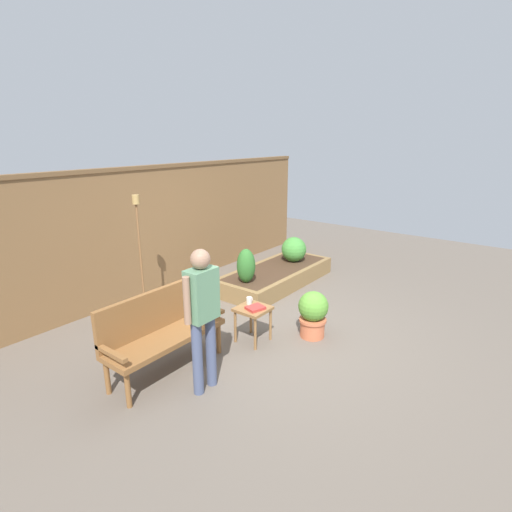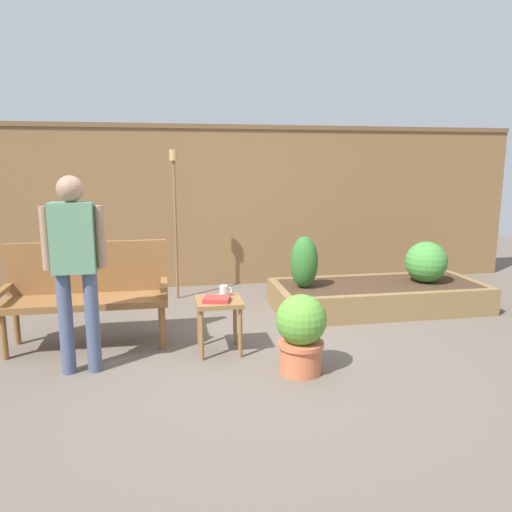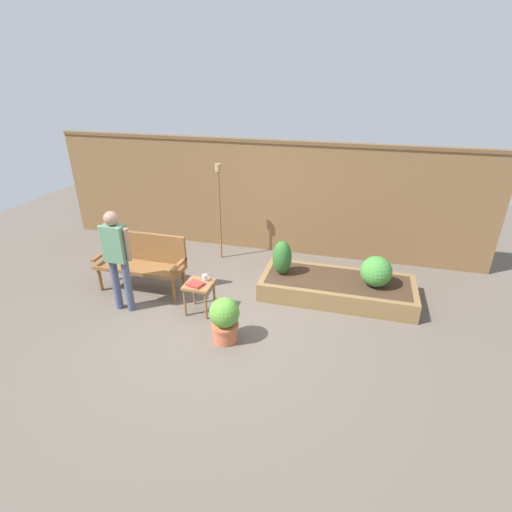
# 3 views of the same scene
# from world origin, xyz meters

# --- Properties ---
(ground_plane) EXTENTS (14.00, 14.00, 0.00)m
(ground_plane) POSITION_xyz_m (0.00, 0.00, 0.00)
(ground_plane) COLOR #60564C
(fence_back) EXTENTS (8.40, 0.14, 2.16)m
(fence_back) POSITION_xyz_m (0.00, 2.60, 1.09)
(fence_back) COLOR brown
(fence_back) RESTS_ON ground_plane
(garden_bench) EXTENTS (1.44, 0.48, 0.94)m
(garden_bench) POSITION_xyz_m (-1.47, 0.54, 0.54)
(garden_bench) COLOR brown
(garden_bench) RESTS_ON ground_plane
(side_table) EXTENTS (0.40, 0.40, 0.48)m
(side_table) POSITION_xyz_m (-0.31, 0.11, 0.40)
(side_table) COLOR olive
(side_table) RESTS_ON ground_plane
(cup_on_table) EXTENTS (0.11, 0.07, 0.10)m
(cup_on_table) POSITION_xyz_m (-0.25, 0.22, 0.53)
(cup_on_table) COLOR silver
(cup_on_table) RESTS_ON side_table
(book_on_table) EXTENTS (0.26, 0.23, 0.04)m
(book_on_table) POSITION_xyz_m (-0.33, 0.06, 0.50)
(book_on_table) COLOR #B2332D
(book_on_table) RESTS_ON side_table
(potted_boxwood) EXTENTS (0.40, 0.40, 0.64)m
(potted_boxwood) POSITION_xyz_m (0.29, -0.45, 0.35)
(potted_boxwood) COLOR #C66642
(potted_boxwood) RESTS_ON ground_plane
(raised_planter_bed) EXTENTS (2.40, 1.00, 0.30)m
(raised_planter_bed) POSITION_xyz_m (1.63, 1.09, 0.15)
(raised_planter_bed) COLOR olive
(raised_planter_bed) RESTS_ON ground_plane
(shrub_near_bench) EXTENTS (0.30, 0.30, 0.57)m
(shrub_near_bench) POSITION_xyz_m (0.73, 1.07, 0.59)
(shrub_near_bench) COLOR brown
(shrub_near_bench) RESTS_ON raised_planter_bed
(shrub_far_corner) EXTENTS (0.47, 0.47, 0.47)m
(shrub_far_corner) POSITION_xyz_m (2.19, 1.07, 0.54)
(shrub_far_corner) COLOR brown
(shrub_far_corner) RESTS_ON raised_planter_bed
(tiki_torch) EXTENTS (0.10, 0.10, 1.82)m
(tiki_torch) POSITION_xyz_m (-0.63, 1.96, 1.23)
(tiki_torch) COLOR brown
(tiki_torch) RESTS_ON ground_plane
(person_by_bench) EXTENTS (0.47, 0.20, 1.56)m
(person_by_bench) POSITION_xyz_m (-1.43, -0.12, 0.93)
(person_by_bench) COLOR #475170
(person_by_bench) RESTS_ON ground_plane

